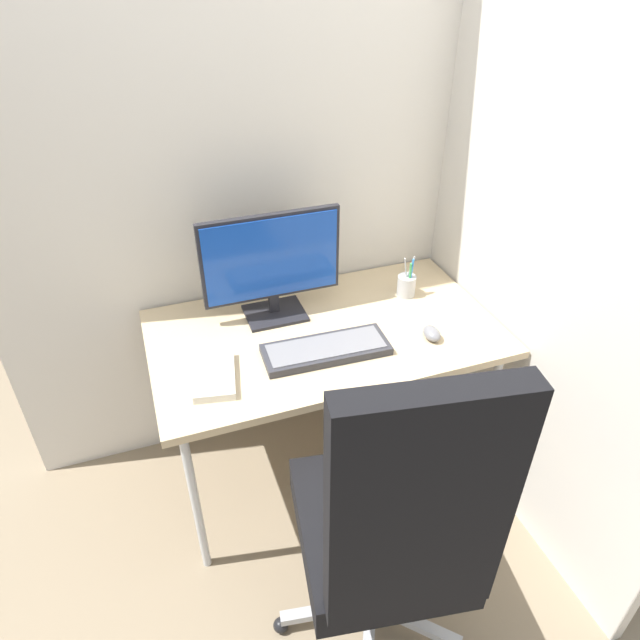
# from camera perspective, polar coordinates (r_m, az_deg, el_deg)

# --- Properties ---
(ground_plane) EXTENTS (8.00, 8.00, 0.00)m
(ground_plane) POSITION_cam_1_polar(r_m,az_deg,el_deg) (2.52, 0.38, -14.42)
(ground_plane) COLOR gray
(wall_back) EXTENTS (2.26, 0.04, 2.80)m
(wall_back) POSITION_cam_1_polar(r_m,az_deg,el_deg) (2.07, -3.31, 20.63)
(wall_back) COLOR silver
(wall_back) RESTS_ON ground_plane
(wall_side_right) EXTENTS (0.04, 1.73, 2.80)m
(wall_side_right) POSITION_cam_1_polar(r_m,az_deg,el_deg) (1.92, 21.62, 17.27)
(wall_side_right) COLOR silver
(wall_side_right) RESTS_ON ground_plane
(desk) EXTENTS (1.24, 0.71, 0.72)m
(desk) POSITION_cam_1_polar(r_m,az_deg,el_deg) (2.06, 0.45, -2.07)
(desk) COLOR #D1B78C
(desk) RESTS_ON ground_plane
(office_chair) EXTENTS (0.62, 0.64, 1.23)m
(office_chair) POSITION_cam_1_polar(r_m,az_deg,el_deg) (1.59, 7.21, -20.13)
(office_chair) COLOR black
(office_chair) RESTS_ON ground_plane
(monitor) EXTENTS (0.50, 0.17, 0.40)m
(monitor) POSITION_cam_1_polar(r_m,az_deg,el_deg) (2.01, -4.92, 5.79)
(monitor) COLOR black
(monitor) RESTS_ON desk
(keyboard) EXTENTS (0.44, 0.18, 0.03)m
(keyboard) POSITION_cam_1_polar(r_m,az_deg,el_deg) (1.91, 0.60, -2.99)
(keyboard) COLOR #333338
(keyboard) RESTS_ON desk
(mouse) EXTENTS (0.06, 0.09, 0.04)m
(mouse) POSITION_cam_1_polar(r_m,az_deg,el_deg) (2.01, 11.25, -1.34)
(mouse) COLOR slate
(mouse) RESTS_ON desk
(pen_holder) EXTENTS (0.07, 0.07, 0.17)m
(pen_holder) POSITION_cam_1_polar(r_m,az_deg,el_deg) (2.23, 8.75, 3.52)
(pen_holder) COLOR #B2B5BA
(pen_holder) RESTS_ON desk
(notebook) EXTENTS (0.17, 0.25, 0.03)m
(notebook) POSITION_cam_1_polar(r_m,az_deg,el_deg) (1.84, -10.63, -5.55)
(notebook) COLOR silver
(notebook) RESTS_ON desk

